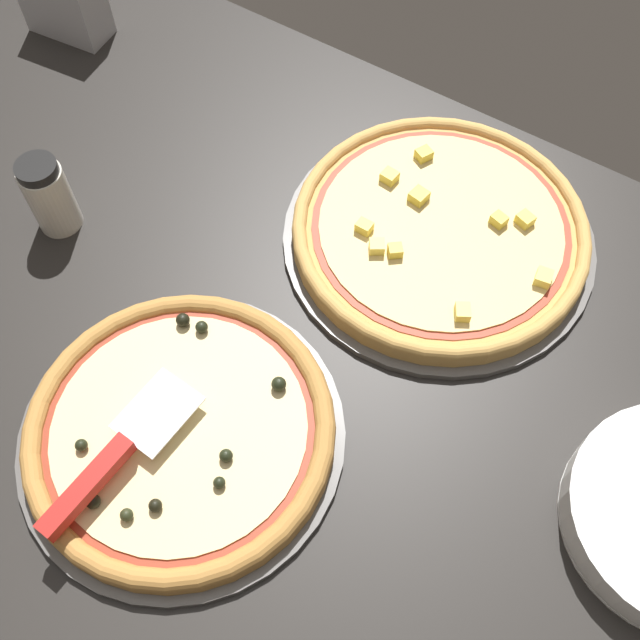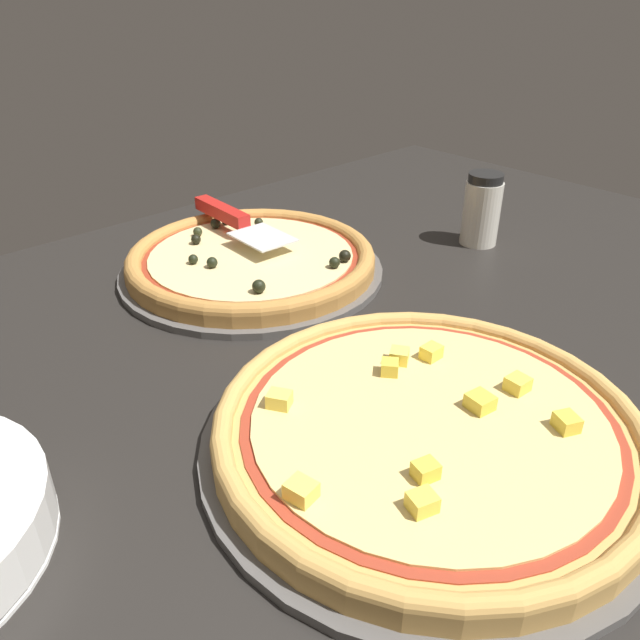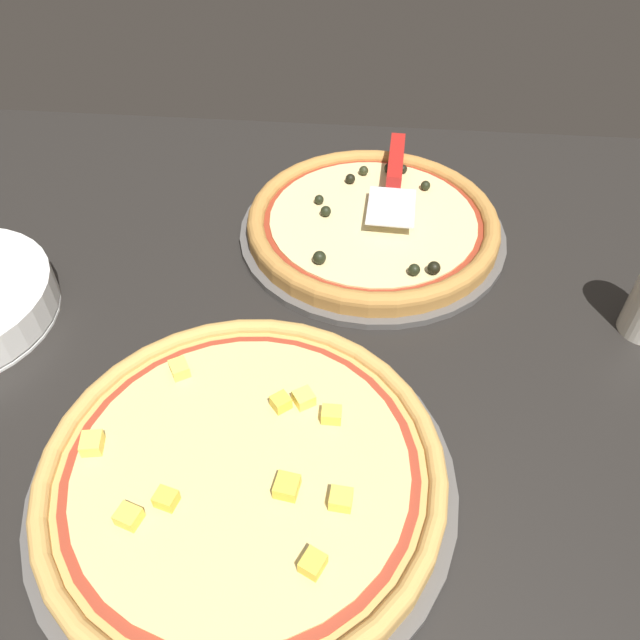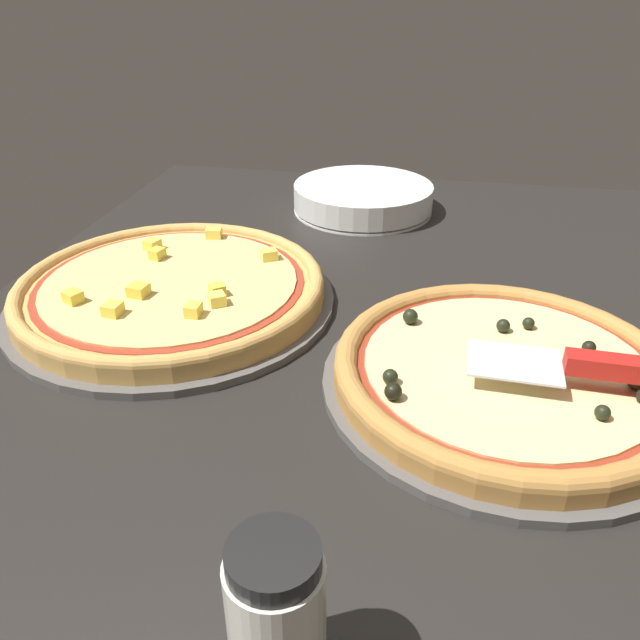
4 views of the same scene
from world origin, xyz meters
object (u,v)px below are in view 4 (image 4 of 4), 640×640
(serving_spatula, at_px, (609,368))
(plate_stack, at_px, (363,198))
(parmesan_shaker, at_px, (276,617))
(pizza_front, at_px, (506,370))
(pizza_back, at_px, (172,286))

(serving_spatula, distance_m, plate_stack, 0.63)
(serving_spatula, relative_size, plate_stack, 0.88)
(serving_spatula, height_order, parmesan_shaker, parmesan_shaker)
(pizza_front, relative_size, parmesan_shaker, 3.12)
(pizza_front, distance_m, plate_stack, 0.56)
(pizza_front, distance_m, pizza_back, 0.43)
(pizza_back, relative_size, parmesan_shaker, 3.45)
(pizza_back, distance_m, serving_spatula, 0.53)
(plate_stack, xyz_separation_m, parmesan_shaker, (-0.86, -0.06, 0.03))
(pizza_front, bearing_deg, serving_spatula, -107.61)
(pizza_front, relative_size, serving_spatula, 1.64)
(pizza_front, xyz_separation_m, serving_spatula, (-0.03, -0.09, 0.03))
(pizza_front, height_order, plate_stack, same)
(pizza_back, bearing_deg, pizza_front, -105.32)
(pizza_back, height_order, plate_stack, same)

